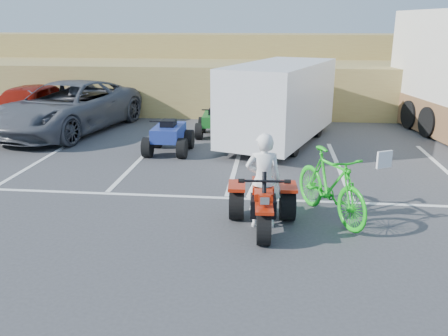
# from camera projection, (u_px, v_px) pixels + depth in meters

# --- Properties ---
(ground) EXTENTS (100.00, 100.00, 0.00)m
(ground) POSITION_uv_depth(u_px,v_px,m) (212.00, 248.00, 7.98)
(ground) COLOR #39393C
(ground) RESTS_ON ground
(parking_stripes) EXTENTS (28.00, 5.16, 0.01)m
(parking_stripes) POSITION_uv_depth(u_px,v_px,m) (268.00, 176.00, 11.76)
(parking_stripes) COLOR white
(parking_stripes) RESTS_ON ground
(grass_embankment) EXTENTS (40.00, 8.50, 3.10)m
(grass_embankment) POSITION_uv_depth(u_px,v_px,m) (255.00, 72.00, 22.27)
(grass_embankment) COLOR olive
(grass_embankment) RESTS_ON ground
(red_trike_atv) EXTENTS (1.39, 1.80, 1.12)m
(red_trike_atv) POSITION_uv_depth(u_px,v_px,m) (262.00, 229.00, 8.72)
(red_trike_atv) COLOR #A11D09
(red_trike_atv) RESTS_ON ground
(rider) EXTENTS (0.67, 0.46, 1.78)m
(rider) POSITION_uv_depth(u_px,v_px,m) (263.00, 181.00, 8.60)
(rider) COLOR white
(rider) RESTS_ON ground
(green_dirt_bike) EXTENTS (1.62, 2.28, 1.35)m
(green_dirt_bike) POSITION_uv_depth(u_px,v_px,m) (330.00, 185.00, 9.03)
(green_dirt_bike) COLOR #14BF19
(green_dirt_bike) RESTS_ON ground
(grey_pickup) EXTENTS (4.08, 6.63, 1.71)m
(grey_pickup) POSITION_uv_depth(u_px,v_px,m) (67.00, 107.00, 16.28)
(grey_pickup) COLOR #4C4E54
(grey_pickup) RESTS_ON ground
(red_car) EXTENTS (2.13, 4.77, 1.60)m
(red_car) POSITION_uv_depth(u_px,v_px,m) (27.00, 107.00, 16.74)
(red_car) COLOR maroon
(red_car) RESTS_ON ground
(cargo_trailer) EXTENTS (3.74, 5.70, 2.47)m
(cargo_trailer) POSITION_uv_depth(u_px,v_px,m) (280.00, 101.00, 14.59)
(cargo_trailer) COLOR silver
(cargo_trailer) RESTS_ON ground
(quad_atv_blue) EXTENTS (1.24, 1.65, 1.08)m
(quad_atv_blue) POSITION_uv_depth(u_px,v_px,m) (169.00, 152.00, 13.87)
(quad_atv_blue) COLOR navy
(quad_atv_blue) RESTS_ON ground
(quad_atv_green) EXTENTS (1.23, 1.60, 1.01)m
(quad_atv_green) POSITION_uv_depth(u_px,v_px,m) (214.00, 136.00, 15.91)
(quad_atv_green) COLOR #145A1C
(quad_atv_green) RESTS_ON ground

